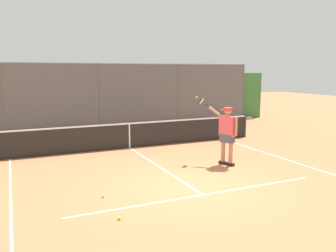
# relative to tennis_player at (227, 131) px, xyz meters

# --- Properties ---
(ground_plane) EXTENTS (60.00, 60.00, 0.00)m
(ground_plane) POSITION_rel_tennis_player_xyz_m (2.00, 1.44, -1.08)
(ground_plane) COLOR #B76B42
(court_line_markings) EXTENTS (8.39, 10.18, 0.01)m
(court_line_markings) POSITION_rel_tennis_player_xyz_m (2.00, 2.34, -1.08)
(court_line_markings) COLOR white
(court_line_markings) RESTS_ON ground
(fence_backdrop) EXTENTS (20.42, 1.37, 3.27)m
(fence_backdrop) POSITION_rel_tennis_player_xyz_m (2.00, -8.95, 0.30)
(fence_backdrop) COLOR #565B60
(fence_backdrop) RESTS_ON ground
(tennis_net) EXTENTS (10.78, 0.09, 1.07)m
(tennis_net) POSITION_rel_tennis_player_xyz_m (2.00, -3.55, -0.58)
(tennis_net) COLOR #2D2D2D
(tennis_net) RESTS_ON ground
(tennis_player) EXTENTS (0.83, 1.30, 2.10)m
(tennis_player) POSITION_rel_tennis_player_xyz_m (0.00, 0.00, 0.00)
(tennis_player) COLOR black
(tennis_player) RESTS_ON ground
(tennis_ball_near_baseline) EXTENTS (0.07, 0.07, 0.07)m
(tennis_ball_near_baseline) POSITION_rel_tennis_player_xyz_m (4.21, 2.57, -1.05)
(tennis_ball_near_baseline) COLOR #C1D138
(tennis_ball_near_baseline) RESTS_ON ground
(tennis_ball_by_sideline) EXTENTS (0.07, 0.07, 0.07)m
(tennis_ball_by_sideline) POSITION_rel_tennis_player_xyz_m (4.20, 1.23, -1.05)
(tennis_ball_by_sideline) COLOR #C1D138
(tennis_ball_by_sideline) RESTS_ON ground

